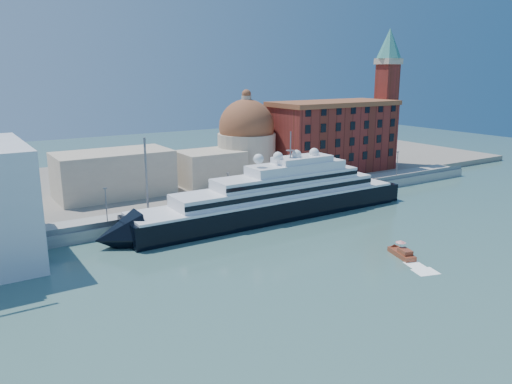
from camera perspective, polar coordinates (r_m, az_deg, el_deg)
ground at (r=99.96m, az=5.70°, el=-6.81°), size 400.00×400.00×0.00m
quay at (r=126.62m, az=-3.84°, el=-1.74°), size 180.00×10.00×2.50m
land at (r=162.83m, az=-10.83°, el=1.44°), size 260.00×72.00×2.00m
quay_fence at (r=122.35m, az=-2.84°, el=-1.38°), size 180.00×0.10×1.20m
superyacht at (r=119.35m, az=0.88°, el=-1.21°), size 81.09×11.24×24.23m
water_taxi at (r=100.74m, az=16.37°, el=-6.69°), size 4.15×7.16×3.23m
warehouse at (r=168.28m, az=8.80°, el=6.34°), size 43.00×19.00×23.25m
campanile at (r=183.82m, az=14.72°, el=11.36°), size 8.40×8.40×47.00m
church at (r=148.01m, az=-6.18°, el=4.30°), size 66.00×18.00×25.50m
lamp_posts at (r=117.63m, az=-8.91°, el=1.23°), size 120.80×2.40×18.00m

